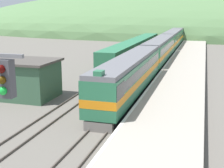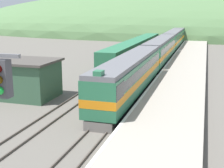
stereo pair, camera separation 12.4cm
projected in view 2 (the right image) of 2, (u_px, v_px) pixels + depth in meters
The scene contains 11 objects.
track_main at pixel (172, 51), 70.25m from camera, with size 1.52×180.00×0.16m.
track_siding at pixel (150, 50), 71.61m from camera, with size 1.52×180.00×0.16m.
platform at pixel (187, 64), 50.24m from camera, with size 5.87×140.00×0.88m.
distant_hills at pixel (188, 32), 130.03m from camera, with size 211.04×94.97×34.67m.
station_shed at pixel (26, 79), 32.18m from camera, with size 6.38×5.27×3.95m.
express_train_lead_car at pixel (130, 75), 32.22m from camera, with size 2.92×21.08×4.62m.
carriage_second at pixel (161, 50), 53.01m from camera, with size 2.91×21.30×4.26m.
carriage_third at pixel (174, 39), 73.68m from camera, with size 2.91×21.30×4.26m.
carriage_fourth at pixel (181, 33), 94.35m from camera, with size 2.91×21.30×4.26m.
carriage_fifth at pixel (186, 29), 115.02m from camera, with size 2.91×21.30×4.26m.
siding_train at pixel (135, 50), 56.47m from camera, with size 2.90×36.08×3.68m.
Camera 2 is at (7.30, -1.02, 8.84)m, focal length 50.00 mm.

